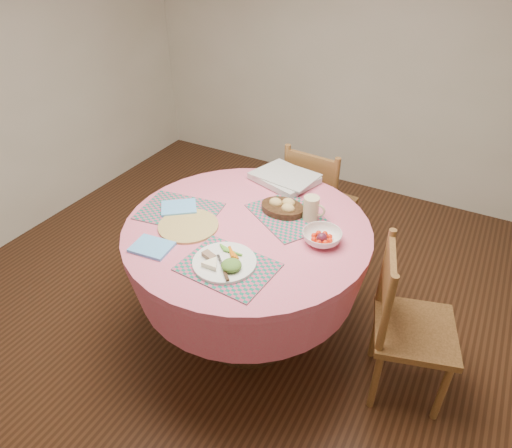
# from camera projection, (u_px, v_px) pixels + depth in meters

# --- Properties ---
(ground) EXTENTS (4.00, 4.00, 0.00)m
(ground) POSITION_uv_depth(u_px,v_px,m) (249.00, 330.00, 2.70)
(ground) COLOR #331C0F
(ground) RESTS_ON ground
(room_envelope) EXTENTS (4.01, 4.01, 2.71)m
(room_envelope) POSITION_uv_depth(u_px,v_px,m) (244.00, 17.00, 1.72)
(room_envelope) COLOR silver
(room_envelope) RESTS_ON ground
(dining_table) EXTENTS (1.24, 1.24, 0.75)m
(dining_table) POSITION_uv_depth(u_px,v_px,m) (248.00, 257.00, 2.38)
(dining_table) COLOR #DB6682
(dining_table) RESTS_ON ground
(chair_right) EXTENTS (0.47, 0.48, 0.85)m
(chair_right) POSITION_uv_depth(u_px,v_px,m) (406.00, 323.00, 2.15)
(chair_right) COLOR brown
(chair_right) RESTS_ON ground
(chair_back) EXTENTS (0.43, 0.41, 0.87)m
(chair_back) POSITION_uv_depth(u_px,v_px,m) (317.00, 202.00, 3.01)
(chair_back) COLOR brown
(chair_back) RESTS_ON ground
(placemat_front) EXTENTS (0.42, 0.33, 0.01)m
(placemat_front) POSITION_uv_depth(u_px,v_px,m) (228.00, 267.00, 2.01)
(placemat_front) COLOR #126954
(placemat_front) RESTS_ON dining_table
(placemat_left) EXTENTS (0.44, 0.36, 0.01)m
(placemat_left) POSITION_uv_depth(u_px,v_px,m) (180.00, 211.00, 2.38)
(placemat_left) COLOR #126954
(placemat_left) RESTS_ON dining_table
(placemat_back) EXTENTS (0.50, 0.47, 0.01)m
(placemat_back) POSITION_uv_depth(u_px,v_px,m) (288.00, 216.00, 2.34)
(placemat_back) COLOR #126954
(placemat_back) RESTS_ON dining_table
(wicker_trivet) EXTENTS (0.30, 0.30, 0.01)m
(wicker_trivet) POSITION_uv_depth(u_px,v_px,m) (188.00, 226.00, 2.26)
(wicker_trivet) COLOR #9C8243
(wicker_trivet) RESTS_ON dining_table
(napkin_near) EXTENTS (0.19, 0.16, 0.01)m
(napkin_near) POSITION_uv_depth(u_px,v_px,m) (152.00, 247.00, 2.12)
(napkin_near) COLOR #5EABF3
(napkin_near) RESTS_ON dining_table
(napkin_far) EXTENTS (0.23, 0.22, 0.01)m
(napkin_far) POSITION_uv_depth(u_px,v_px,m) (179.00, 207.00, 2.39)
(napkin_far) COLOR #5EABF3
(napkin_far) RESTS_ON placemat_left
(dinner_plate) EXTENTS (0.28, 0.28, 0.05)m
(dinner_plate) POSITION_uv_depth(u_px,v_px,m) (225.00, 262.00, 2.01)
(dinner_plate) COLOR white
(dinner_plate) RESTS_ON placemat_front
(bread_bowl) EXTENTS (0.23, 0.23, 0.08)m
(bread_bowl) POSITION_uv_depth(u_px,v_px,m) (283.00, 207.00, 2.36)
(bread_bowl) COLOR black
(bread_bowl) RESTS_ON placemat_back
(latte_mug) EXTENTS (0.12, 0.08, 0.12)m
(latte_mug) POSITION_uv_depth(u_px,v_px,m) (312.00, 208.00, 2.28)
(latte_mug) COLOR beige
(latte_mug) RESTS_ON placemat_back
(fruit_bowl) EXTENTS (0.23, 0.23, 0.06)m
(fruit_bowl) POSITION_uv_depth(u_px,v_px,m) (322.00, 237.00, 2.15)
(fruit_bowl) COLOR white
(fruit_bowl) RESTS_ON dining_table
(newspaper_stack) EXTENTS (0.41, 0.36, 0.04)m
(newspaper_stack) POSITION_uv_depth(u_px,v_px,m) (285.00, 177.00, 2.63)
(newspaper_stack) COLOR silver
(newspaper_stack) RESTS_ON dining_table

